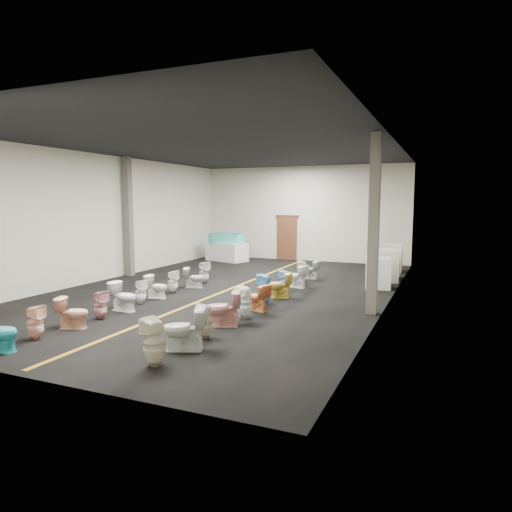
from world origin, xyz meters
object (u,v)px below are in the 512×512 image
object	(u,v)px
toilet_right_7	(279,285)
toilet_right_11	(310,270)
toilet_right_4	(245,302)
toilet_right_10	(302,272)
toilet_left_8	(194,278)
toilet_right_0	(154,342)
toilet_left_4	(124,296)
toilet_right_1	(184,329)
appliance_crate_c	(387,266)
appliance_crate_d	(392,258)
toilet_left_3	(100,305)
display_table	(227,252)
toilet_right_6	(265,289)
toilet_right_9	(296,276)
toilet_left_9	(204,272)
toilet_left_1	(35,322)
toilet_right_3	(223,308)
bathtub	(227,239)
toilet_right_2	(205,321)
toilet_left_6	(157,287)
toilet_right_8	(285,281)
toilet_left_5	(141,292)
toilet_left_7	(173,282)
toilet_right_5	(257,297)
appliance_crate_a	(378,273)
appliance_crate_b	(384,266)

from	to	relation	value
toilet_right_7	toilet_right_11	size ratio (longest dim) A/B	1.14
toilet_right_4	toilet_right_10	xyz separation A→B (m)	(-0.17, 5.30, -0.01)
toilet_left_8	toilet_right_0	size ratio (longest dim) A/B	0.78
toilet_left_4	toilet_right_1	xyz separation A→B (m)	(3.14, -2.11, 0.04)
toilet_right_11	toilet_right_1	bearing A→B (deg)	9.17
appliance_crate_c	appliance_crate_d	world-z (taller)	appliance_crate_d
toilet_left_3	toilet_left_8	size ratio (longest dim) A/B	1.05
display_table	toilet_right_6	bearing A→B (deg)	-56.90
appliance_crate_d	toilet_right_9	size ratio (longest dim) A/B	1.48
display_table	appliance_crate_d	xyz separation A→B (m)	(7.68, -0.42, 0.12)
toilet_left_9	toilet_right_11	size ratio (longest dim) A/B	1.15
toilet_left_1	toilet_right_3	bearing A→B (deg)	-60.00
bathtub	toilet_right_1	world-z (taller)	bathtub
toilet_left_9	toilet_right_0	xyz separation A→B (m)	(3.17, -7.35, 0.04)
toilet_left_3	toilet_right_3	xyz separation A→B (m)	(3.01, 0.60, 0.07)
toilet_left_4	toilet_left_8	xyz separation A→B (m)	(0.02, 3.51, -0.05)
toilet_right_3	toilet_right_7	xyz separation A→B (m)	(0.11, 3.39, -0.03)
toilet_left_4	toilet_left_9	size ratio (longest dim) A/B	0.99
toilet_left_8	toilet_right_6	bearing A→B (deg)	-130.54
toilet_right_3	toilet_right_7	size ratio (longest dim) A/B	1.09
toilet_right_9	toilet_right_2	bearing A→B (deg)	17.98
toilet_left_6	toilet_right_8	world-z (taller)	toilet_right_8
toilet_right_8	toilet_left_5	bearing A→B (deg)	-26.44
appliance_crate_d	toilet_left_7	size ratio (longest dim) A/B	1.59
toilet_left_7	toilet_right_9	bearing A→B (deg)	-61.62
toilet_right_3	toilet_right_11	size ratio (longest dim) A/B	1.24
toilet_left_7	toilet_right_5	distance (m)	3.51
toilet_left_3	toilet_left_4	size ratio (longest dim) A/B	0.92
toilet_left_5	toilet_left_9	xyz separation A→B (m)	(0.04, 3.48, 0.04)
toilet_left_5	toilet_right_11	bearing A→B (deg)	-3.42
toilet_right_2	toilet_right_8	xyz separation A→B (m)	(-0.10, 5.29, -0.02)
toilet_right_3	toilet_right_5	world-z (taller)	toilet_right_3
appliance_crate_d	toilet_right_7	distance (m)	7.01
toilet_left_6	toilet_left_5	bearing A→B (deg)	177.40
toilet_right_5	toilet_right_11	bearing A→B (deg)	-159.83
appliance_crate_c	toilet_left_1	size ratio (longest dim) A/B	1.20
toilet_left_8	toilet_right_5	xyz separation A→B (m)	(3.15, -2.14, 0.02)
appliance_crate_a	toilet_right_3	size ratio (longest dim) A/B	1.21
toilet_left_7	toilet_right_9	world-z (taller)	toilet_right_9
appliance_crate_c	toilet_right_5	xyz separation A→B (m)	(-2.45, -6.77, -0.08)
toilet_left_7	toilet_left_8	bearing A→B (deg)	-16.81
appliance_crate_b	appliance_crate_c	size ratio (longest dim) A/B	1.32
toilet_right_9	toilet_left_9	bearing A→B (deg)	-62.37
toilet_left_3	toilet_right_11	bearing A→B (deg)	-8.48
toilet_left_3	toilet_right_6	distance (m)	4.35
toilet_left_9	toilet_right_5	world-z (taller)	toilet_left_9
bathtub	toilet_right_5	xyz separation A→B (m)	(5.23, -8.69, -0.72)
toilet_left_7	toilet_right_0	size ratio (longest dim) A/B	0.83
toilet_right_0	toilet_right_5	world-z (taller)	toilet_right_0
toilet_left_7	toilet_right_2	bearing A→B (deg)	-146.59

